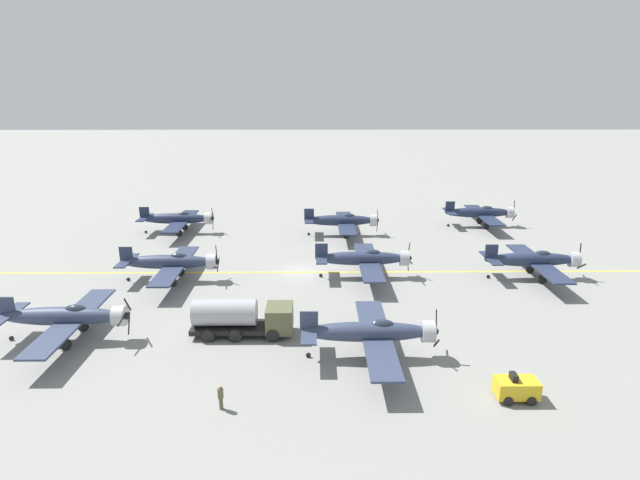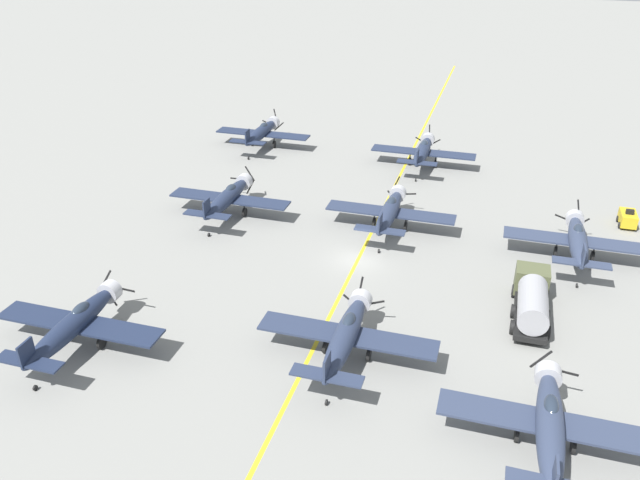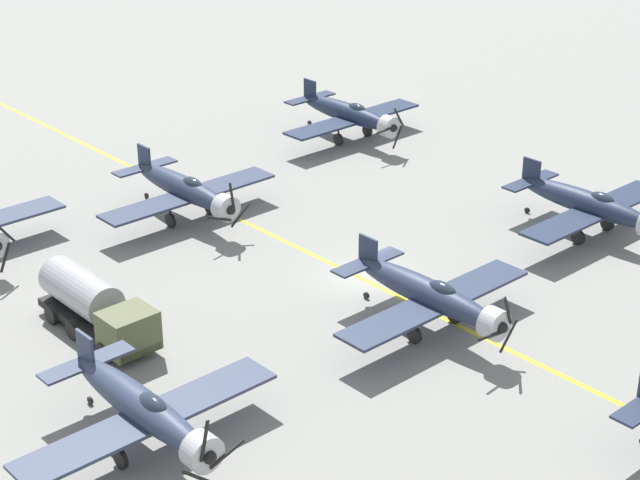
# 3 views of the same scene
# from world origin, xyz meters

# --- Properties ---
(ground_plane) EXTENTS (400.00, 400.00, 0.00)m
(ground_plane) POSITION_xyz_m (0.00, 0.00, 0.00)
(ground_plane) COLOR gray
(taxiway_stripe) EXTENTS (0.30, 160.00, 0.01)m
(taxiway_stripe) POSITION_xyz_m (0.00, 0.00, 0.00)
(taxiway_stripe) COLOR yellow
(taxiway_stripe) RESTS_ON ground
(airplane_mid_right) EXTENTS (12.00, 9.98, 3.77)m
(airplane_mid_right) POSITION_xyz_m (17.72, 5.21, 2.01)
(airplane_mid_right) COLOR #313B55
(airplane_mid_right) RESTS_ON ground
(airplane_near_left) EXTENTS (12.00, 9.98, 3.65)m
(airplane_near_left) POSITION_xyz_m (-15.37, -17.32, 2.01)
(airplane_near_left) COLOR #1D2741
(airplane_near_left) RESTS_ON ground
(airplane_near_center) EXTENTS (12.00, 9.98, 3.79)m
(airplane_near_center) POSITION_xyz_m (2.38, -13.34, 2.01)
(airplane_near_center) COLOR #29334D
(airplane_near_center) RESTS_ON ground
(airplane_mid_center) EXTENTS (12.00, 9.98, 3.70)m
(airplane_mid_center) POSITION_xyz_m (1.45, 6.29, 2.01)
(airplane_mid_center) COLOR #29334D
(airplane_mid_center) RESTS_ON ground
(airplane_mid_left) EXTENTS (12.00, 9.98, 3.65)m
(airplane_mid_left) POSITION_xyz_m (-14.18, 4.85, 2.01)
(airplane_mid_left) COLOR #222C46
(airplane_mid_left) RESTS_ON ground
(fuel_tanker) EXTENTS (2.68, 8.00, 2.98)m
(fuel_tanker) POSITION_xyz_m (14.11, -4.59, 1.51)
(fuel_tanker) COLOR black
(fuel_tanker) RESTS_ON ground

